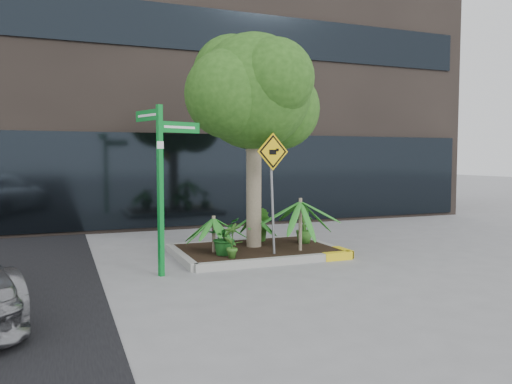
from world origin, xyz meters
name	(u,v)px	position (x,y,z in m)	size (l,w,h in m)	color
ground	(252,258)	(0.00, 0.00, 0.00)	(80.00, 80.00, 0.00)	gray
building	(179,2)	(0.50, 8.50, 7.50)	(18.00, 8.00, 15.00)	#2D2621
planter	(258,250)	(0.23, 0.27, 0.10)	(3.35, 2.36, 0.15)	#9E9E99
tree	(253,92)	(0.21, 0.48, 3.39)	(3.09, 2.74, 4.64)	gray
palm_front	(300,201)	(0.92, -0.32, 1.15)	(1.20, 1.20, 1.33)	gray
palm_left	(214,218)	(-0.77, 0.14, 0.83)	(0.82, 0.82, 0.91)	gray
palm_back	(254,215)	(0.34, 0.78, 0.77)	(0.75, 0.75, 0.84)	gray
shrub_a	(224,237)	(-0.66, -0.18, 0.50)	(0.63, 0.63, 0.70)	#164E18
shrub_b	(304,228)	(1.39, 0.44, 0.49)	(0.38, 0.38, 0.68)	#2E651E
shrub_c	(232,240)	(-0.61, -0.55, 0.49)	(0.36, 0.36, 0.68)	#356E22
shrub_d	(262,224)	(0.60, 0.99, 0.53)	(0.42, 0.42, 0.77)	#2E6A1E
street_sign_post	(161,171)	(-1.97, -0.77, 1.80)	(1.04, 0.83, 2.92)	#0B812A
cattle_sign	(273,172)	(0.26, -0.41, 1.74)	(0.71, 0.21, 2.36)	slate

